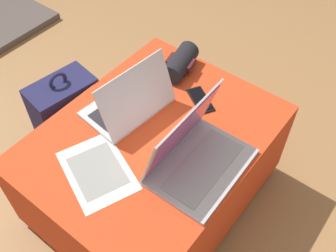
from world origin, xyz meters
TOP-DOWN VIEW (x-y plane):
  - ground_plane at (0.00, 0.00)m, footprint 14.00×14.00m
  - ottoman at (0.00, 0.00)m, footprint 0.96×0.76m
  - laptop_near at (-0.02, -0.21)m, footprint 0.38×0.27m
  - laptop_far at (0.04, 0.15)m, footprint 0.36×0.26m
  - cell_phone at (0.26, -0.04)m, footprint 0.13×0.16m
  - backpack at (-0.04, 0.50)m, footprint 0.31×0.26m
  - paper_sheet at (-0.25, 0.05)m, footprint 0.31×0.35m
  - wrist_brace at (0.36, 0.14)m, footprint 0.21×0.13m

SIDE VIEW (x-z plane):
  - ground_plane at x=0.00m, z-range 0.00..0.00m
  - backpack at x=-0.04m, z-range -0.04..0.48m
  - ottoman at x=0.00m, z-range 0.00..0.45m
  - paper_sheet at x=-0.25m, z-range 0.45..0.45m
  - cell_phone at x=0.26m, z-range 0.45..0.46m
  - wrist_brace at x=0.36m, z-range 0.45..0.54m
  - laptop_far at x=0.04m, z-range 0.38..0.61m
  - laptop_near at x=-0.02m, z-range 0.37..0.64m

